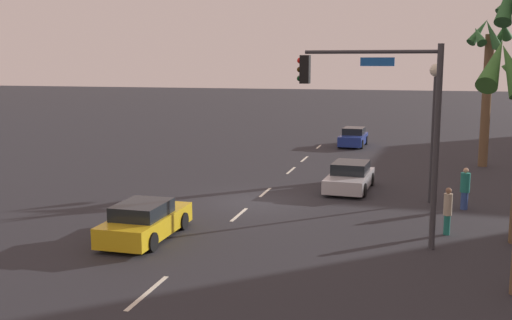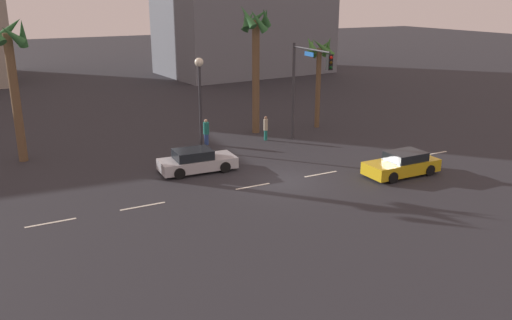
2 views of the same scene
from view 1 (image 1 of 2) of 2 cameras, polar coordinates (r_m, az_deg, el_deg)
The scene contains 15 objects.
ground_plane at distance 26.90m, azimuth -0.10°, elevation -3.92°, with size 220.00×220.00×0.00m, color #28282D.
lane_stripe_0 at distance 44.25m, azimuth 5.96°, elevation 1.26°, with size 1.90×0.14×0.01m, color silver.
lane_stripe_1 at distance 38.57m, azimuth 4.60°, elevation 0.10°, with size 2.21×0.14×0.01m, color silver.
lane_stripe_2 at distance 34.46m, azimuth 3.33°, elevation -0.99°, with size 2.24×0.14×0.01m, color silver.
lane_stripe_3 at distance 28.68m, azimuth 0.88°, elevation -3.08°, with size 2.02×0.14×0.01m, color silver.
lane_stripe_4 at distance 24.57m, azimuth -1.62°, elevation -5.19°, with size 2.20×0.14×0.01m, color silver.
lane_stripe_5 at distance 16.85m, azimuth -10.22°, elevation -12.25°, with size 2.54×0.14×0.01m, color silver.
car_0 at distance 21.57m, azimuth -10.45°, elevation -5.71°, with size 4.39×1.91×1.33m.
car_1 at distance 29.57m, azimuth 8.87°, elevation -1.61°, with size 4.49×2.15×1.33m.
car_2 at distance 44.92m, azimuth 9.20°, elevation 2.11°, with size 3.98×1.93×1.36m.
traffic_signal at distance 20.26m, azimuth 12.59°, elevation 4.44°, with size 0.43×4.74×6.72m.
streetlamp at distance 27.12m, azimuth 16.55°, elevation 4.92°, with size 0.56×0.56×6.08m.
pedestrian_0 at distance 22.64m, azimuth 17.69°, elevation -4.51°, with size 0.34×0.34×1.73m.
pedestrian_1 at distance 26.73m, azimuth 19.17°, elevation -2.50°, with size 0.46×0.46×1.78m.
palm_tree_2 at distance 37.82m, azimuth 21.18°, elevation 8.42°, with size 2.56×2.67×8.80m.
Camera 1 is at (25.29, 6.80, 6.15)m, focal length 42.25 mm.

